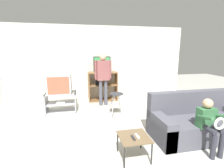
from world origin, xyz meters
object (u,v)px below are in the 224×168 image
(tv_stand, at_px, (61,102))
(television_main, at_px, (60,83))
(television_flat, at_px, (102,65))
(remote_control_black, at_px, (133,138))
(remote_control_white, at_px, (137,136))
(person_standing_adult, at_px, (103,75))
(person_seated_child, at_px, (210,121))
(snack_table, at_px, (134,139))
(media_shelf, at_px, (103,86))
(folding_stool, at_px, (116,97))
(couch, at_px, (197,122))

(tv_stand, xyz_separation_m, television_main, (-0.01, 0.02, 0.55))
(television_flat, relative_size, remote_control_black, 4.08)
(remote_control_white, relative_size, person_standing_adult, 0.09)
(remote_control_white, distance_m, person_seated_child, 1.29)
(television_main, height_order, remote_control_black, television_main)
(remote_control_black, relative_size, person_seated_child, 0.15)
(snack_table, relative_size, person_standing_adult, 0.29)
(television_main, relative_size, snack_table, 1.37)
(television_main, xyz_separation_m, television_flat, (1.34, 0.82, 0.44))
(media_shelf, bearing_deg, folding_stool, -84.54)
(media_shelf, bearing_deg, snack_table, -89.57)
(person_standing_adult, bearing_deg, television_flat, 84.80)
(tv_stand, distance_m, remote_control_white, 2.84)
(media_shelf, height_order, folding_stool, media_shelf)
(couch, distance_m, person_seated_child, 0.60)
(couch, bearing_deg, remote_control_black, -162.97)
(folding_stool, height_order, remote_control_black, folding_stool)
(person_standing_adult, bearing_deg, tv_stand, -166.82)
(media_shelf, height_order, television_flat, television_flat)
(media_shelf, bearing_deg, person_standing_adult, -96.50)
(television_main, relative_size, remote_control_white, 4.58)
(remote_control_black, xyz_separation_m, person_standing_adult, (-0.05, 2.80, 0.61))
(media_shelf, xyz_separation_m, person_seated_child, (1.35, -3.36, 0.04))
(person_seated_child, bearing_deg, person_standing_adult, 116.58)
(television_main, xyz_separation_m, person_standing_adult, (1.29, 0.28, 0.17))
(remote_control_white, xyz_separation_m, person_standing_adult, (-0.13, 2.76, 0.61))
(television_flat, height_order, person_standing_adult, person_standing_adult)
(person_standing_adult, bearing_deg, remote_control_white, -87.21)
(folding_stool, bearing_deg, tv_stand, 155.35)
(couch, height_order, person_seated_child, person_seated_child)
(television_flat, bearing_deg, television_main, -148.62)
(media_shelf, bearing_deg, television_flat, -171.05)
(remote_control_black, bearing_deg, television_main, 117.26)
(television_flat, relative_size, person_standing_adult, 0.36)
(tv_stand, bearing_deg, couch, -34.85)
(media_shelf, xyz_separation_m, television_flat, (-0.01, -0.00, 0.75))
(television_main, xyz_separation_m, remote_control_black, (1.35, -2.51, -0.44))
(television_flat, xyz_separation_m, person_standing_adult, (-0.05, -0.53, -0.27))
(media_shelf, height_order, remote_control_white, media_shelf)
(remote_control_white, bearing_deg, remote_control_black, -156.46)
(tv_stand, relative_size, television_flat, 1.44)
(person_standing_adult, bearing_deg, person_seated_child, -63.42)
(folding_stool, height_order, person_seated_child, person_seated_child)
(snack_table, bearing_deg, person_seated_child, -3.50)
(television_flat, bearing_deg, snack_table, -89.35)
(snack_table, xyz_separation_m, person_seated_child, (1.33, -0.08, 0.21))
(television_flat, bearing_deg, remote_control_black, -89.93)
(television_main, relative_size, couch, 0.34)
(person_seated_child, bearing_deg, tv_stand, 136.93)
(television_flat, xyz_separation_m, couch, (1.56, -2.85, -0.97))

